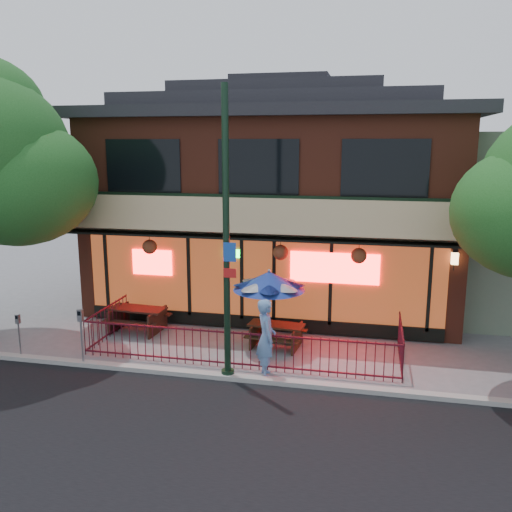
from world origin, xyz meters
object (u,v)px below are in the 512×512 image
(parking_meter_far, at_px, (19,329))
(pedestrian, at_px, (266,338))
(picnic_table_right, at_px, (276,332))
(patio_umbrella, at_px, (269,281))
(street_light, at_px, (227,253))
(picnic_table_left, at_px, (138,316))
(parking_meter_near, at_px, (81,328))

(parking_meter_far, bearing_deg, pedestrian, 2.65)
(picnic_table_right, height_order, parking_meter_far, parking_meter_far)
(pedestrian, distance_m, parking_meter_far, 6.68)
(patio_umbrella, bearing_deg, pedestrian, -81.04)
(street_light, bearing_deg, picnic_table_left, 143.09)
(street_light, distance_m, patio_umbrella, 2.59)
(picnic_table_left, relative_size, pedestrian, 0.91)
(street_light, height_order, parking_meter_far, street_light)
(street_light, relative_size, pedestrian, 3.53)
(parking_meter_far, bearing_deg, picnic_table_left, 51.26)
(pedestrian, xyz_separation_m, parking_meter_far, (-6.67, -0.31, -0.16))
(patio_umbrella, relative_size, parking_meter_near, 1.50)
(pedestrian, distance_m, parking_meter_near, 4.79)
(parking_meter_far, bearing_deg, parking_meter_near, -2.42)
(picnic_table_left, distance_m, patio_umbrella, 4.47)
(street_light, bearing_deg, parking_meter_far, 179.97)
(pedestrian, bearing_deg, parking_meter_far, 70.06)
(pedestrian, bearing_deg, picnic_table_left, 39.40)
(picnic_table_right, relative_size, parking_meter_far, 1.36)
(patio_umbrella, height_order, pedestrian, patio_umbrella)
(street_light, relative_size, parking_meter_far, 5.68)
(street_light, distance_m, pedestrian, 2.36)
(street_light, relative_size, patio_umbrella, 3.07)
(street_light, xyz_separation_m, parking_meter_near, (-3.88, -0.08, -2.12))
(picnic_table_left, bearing_deg, parking_meter_far, -128.74)
(picnic_table_left, height_order, picnic_table_right, picnic_table_left)
(street_light, bearing_deg, parking_meter_near, -178.86)
(picnic_table_right, height_order, patio_umbrella, patio_umbrella)
(picnic_table_right, xyz_separation_m, parking_meter_near, (-4.68, -2.40, 0.59))
(street_light, distance_m, parking_meter_near, 4.42)
(parking_meter_near, xyz_separation_m, parking_meter_far, (-1.89, 0.08, -0.19))
(pedestrian, height_order, parking_meter_far, pedestrian)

